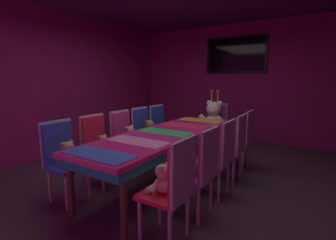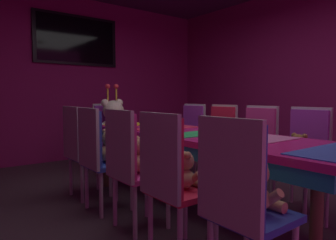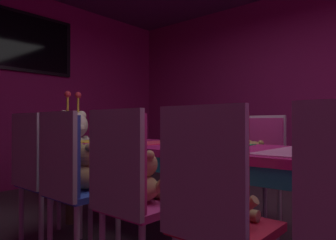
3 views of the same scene
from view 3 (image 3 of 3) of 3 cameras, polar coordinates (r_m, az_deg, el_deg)
The scene contains 20 objects.
wall_back at distance 4.86m, azimuth -25.63°, elevation 5.25°, with size 5.20×0.12×2.80m, color #8C1959.
wall_right at distance 4.71m, azimuth 25.62°, elevation 5.43°, with size 0.12×6.40×2.80m, color #8C1959.
banquet_table at distance 2.30m, azimuth 8.24°, elevation -6.96°, with size 0.90×2.85×0.75m.
chair_left_1 at distance 1.35m, azimuth 7.93°, elevation -14.11°, with size 0.42×0.41×0.98m.
teddy_left_1 at distance 1.47m, azimuth 11.03°, elevation -13.95°, with size 0.22×0.28×0.26m.
chair_left_2 at distance 1.71m, azimuth -7.72°, elevation -11.19°, with size 0.42×0.41×0.98m.
teddy_left_2 at distance 1.81m, azimuth -4.22°, elevation -10.91°, with size 0.25×0.32×0.30m.
chair_left_3 at distance 2.13m, azimuth -17.93°, elevation -9.07°, with size 0.42×0.41×0.98m.
teddy_left_3 at distance 2.21m, azimuth -14.65°, elevation -8.82°, with size 0.26×0.34×0.32m.
chair_left_4 at distance 2.57m, azimuth -23.18°, elevation -7.59°, with size 0.42×0.41×0.98m.
chair_right_1 at distance 2.85m, azimuth 27.20°, elevation -6.86°, with size 0.42×0.41×0.98m.
teddy_right_1 at distance 2.72m, azimuth 26.48°, elevation -7.53°, with size 0.23×0.30×0.28m.
chair_right_2 at distance 3.04m, azimuth 16.75°, elevation -6.51°, with size 0.42×0.41×0.98m.
teddy_right_2 at distance 2.91m, azimuth 15.58°, elevation -6.99°, with size 0.24×0.31×0.30m.
chair_right_3 at distance 3.31m, azimuth 7.78°, elevation -6.04°, with size 0.42×0.41×0.98m.
teddy_right_3 at distance 3.19m, azimuth 6.35°, elevation -6.42°, with size 0.25×0.32×0.30m.
chair_right_4 at distance 3.61m, azimuth 0.45°, elevation -5.58°, with size 0.42×0.41×0.98m.
throne_chair at distance 3.75m, azimuth -18.14°, elevation -5.37°, with size 0.41×0.42×0.98m.
king_teddy_bear at distance 3.60m, azimuth -16.78°, elevation -3.66°, with size 0.63×0.49×0.81m.
wall_tv at distance 4.88m, azimuth -25.15°, elevation 12.96°, with size 1.45×0.06×0.84m.
Camera 3 is at (-1.92, -1.23, 0.91)m, focal length 33.08 mm.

